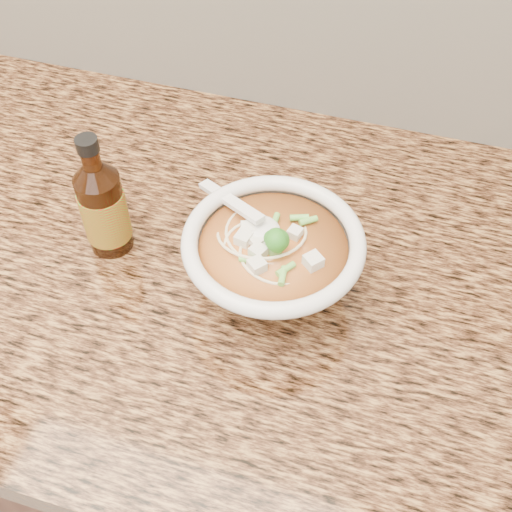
# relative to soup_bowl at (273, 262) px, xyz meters

# --- Properties ---
(cabinet) EXTENTS (4.00, 0.65, 0.86)m
(cabinet) POSITION_rel_soup_bowl_xyz_m (-0.38, 0.04, -0.52)
(cabinet) COLOR #351910
(cabinet) RESTS_ON ground
(counter_slab) EXTENTS (4.00, 0.68, 0.04)m
(counter_slab) POSITION_rel_soup_bowl_xyz_m (-0.38, 0.04, -0.07)
(counter_slab) COLOR #A4733C
(counter_slab) RESTS_ON cabinet
(soup_bowl) EXTENTS (0.21, 0.20, 0.11)m
(soup_bowl) POSITION_rel_soup_bowl_xyz_m (0.00, 0.00, 0.00)
(soup_bowl) COLOR white
(soup_bowl) RESTS_ON counter_slab
(hot_sauce_bottle) EXTENTS (0.06, 0.06, 0.17)m
(hot_sauce_bottle) POSITION_rel_soup_bowl_xyz_m (-0.21, 0.01, 0.02)
(hot_sauce_bottle) COLOR #391807
(hot_sauce_bottle) RESTS_ON counter_slab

